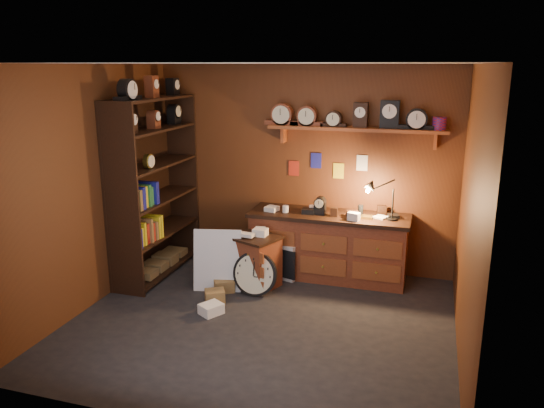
{
  "coord_description": "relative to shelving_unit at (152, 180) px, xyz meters",
  "views": [
    {
      "loc": [
        1.63,
        -4.93,
        2.69
      ],
      "look_at": [
        0.01,
        0.35,
        1.23
      ],
      "focal_mm": 35.0,
      "sensor_mm": 36.0,
      "label": 1
    }
  ],
  "objects": [
    {
      "name": "room_shell",
      "position": [
        1.84,
        -0.87,
        0.47
      ],
      "size": [
        4.02,
        3.62,
        2.71
      ],
      "color": "#572D14",
      "rests_on": "ground"
    },
    {
      "name": "white_panel",
      "position": [
        1.01,
        -0.31,
        -1.25
      ],
      "size": [
        0.6,
        0.28,
        0.77
      ],
      "primitive_type": "cube",
      "rotation": [
        -0.17,
        0.0,
        0.22
      ],
      "color": "silver",
      "rests_on": "ground"
    },
    {
      "name": "floor",
      "position": [
        1.79,
        -0.98,
        -1.25
      ],
      "size": [
        4.0,
        4.0,
        0.0
      ],
      "primitive_type": "plane",
      "color": "black",
      "rests_on": "ground"
    },
    {
      "name": "workbench",
      "position": [
        2.22,
        0.49,
        -0.78
      ],
      "size": [
        2.03,
        0.66,
        1.36
      ],
      "color": "brown",
      "rests_on": "ground"
    },
    {
      "name": "mini_fridge",
      "position": [
        1.69,
        0.41,
        -1.02
      ],
      "size": [
        0.56,
        0.58,
        0.47
      ],
      "rotation": [
        0.0,
        0.0,
        -0.3
      ],
      "color": "silver",
      "rests_on": "ground"
    },
    {
      "name": "floor_box_a",
      "position": [
        1.1,
        -0.34,
        -1.18
      ],
      "size": [
        0.31,
        0.3,
        0.15
      ],
      "primitive_type": "cube",
      "rotation": [
        0.0,
        0.0,
        0.55
      ],
      "color": "olive",
      "rests_on": "ground"
    },
    {
      "name": "floor_box_b",
      "position": [
        1.19,
        -0.95,
        -1.19
      ],
      "size": [
        0.29,
        0.3,
        0.12
      ],
      "primitive_type": "cube",
      "rotation": [
        0.0,
        0.0,
        -0.55
      ],
      "color": "white",
      "rests_on": "ground"
    },
    {
      "name": "low_cabinet",
      "position": [
        1.41,
        -0.07,
        -0.89
      ],
      "size": [
        0.71,
        0.66,
        0.74
      ],
      "rotation": [
        0.0,
        0.0,
        -0.39
      ],
      "color": "brown",
      "rests_on": "ground"
    },
    {
      "name": "floor_box_c",
      "position": [
        1.13,
        -0.7,
        -1.17
      ],
      "size": [
        0.28,
        0.27,
        0.17
      ],
      "primitive_type": "cube",
      "rotation": [
        0.0,
        0.0,
        0.5
      ],
      "color": "olive",
      "rests_on": "ground"
    },
    {
      "name": "big_round_clock",
      "position": [
        1.5,
        -0.32,
        -0.99
      ],
      "size": [
        0.54,
        0.17,
        0.54
      ],
      "color": "black",
      "rests_on": "ground"
    },
    {
      "name": "shelving_unit",
      "position": [
        0.0,
        0.0,
        0.0
      ],
      "size": [
        0.47,
        1.6,
        2.58
      ],
      "color": "black",
      "rests_on": "ground"
    }
  ]
}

